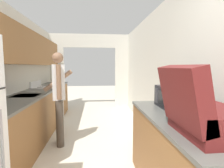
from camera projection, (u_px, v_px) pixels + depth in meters
wall_left at (9, 63)px, 2.97m from camera, size 0.38×7.77×2.50m
wall_right at (168, 77)px, 2.83m from camera, size 0.06×7.77×2.50m
wall_far_with_doorway at (90, 65)px, 5.96m from camera, size 3.05×0.06×2.50m
counter_left at (35, 115)px, 3.49m from camera, size 0.62×4.05×0.92m
counter_right at (179, 161)px, 1.79m from camera, size 0.62×1.67×0.92m
range_oven at (48, 104)px, 4.44m from camera, size 0.66×0.76×1.06m
person at (59, 96)px, 3.10m from camera, size 0.53×0.43×1.66m
suitcase at (201, 113)px, 1.27m from camera, size 0.54×0.55×0.52m
microwave at (175, 98)px, 2.10m from camera, size 0.35×0.52×0.26m
knife at (55, 84)px, 4.91m from camera, size 0.08×0.34×0.02m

